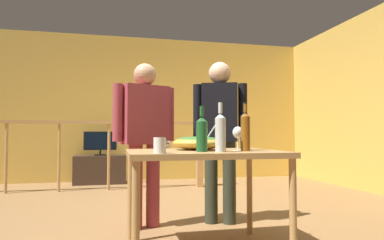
{
  "coord_description": "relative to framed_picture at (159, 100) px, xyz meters",
  "views": [
    {
      "loc": [
        -0.6,
        -3.45,
        0.87
      ],
      "look_at": [
        0.04,
        -0.59,
        1.0
      ],
      "focal_mm": 31.74,
      "sensor_mm": 36.0,
      "label": 1
    }
  ],
  "objects": [
    {
      "name": "ground_plane",
      "position": [
        -0.21,
        -3.16,
        -1.55
      ],
      "size": [
        8.38,
        8.38,
        0.0
      ],
      "primitive_type": "plane",
      "color": "olive"
    },
    {
      "name": "wine_bottle_green",
      "position": [
        -0.23,
        -4.32,
        -0.67
      ],
      "size": [
        0.08,
        0.08,
        0.32
      ],
      "color": "#1E5628",
      "rests_on": "serving_table"
    },
    {
      "name": "flat_screen_tv",
      "position": [
        -1.09,
        -0.32,
        -0.8
      ],
      "size": [
        0.57,
        0.12,
        0.43
      ],
      "color": "black",
      "rests_on": "tv_console"
    },
    {
      "name": "tv_console",
      "position": [
        -1.09,
        -0.29,
        -1.3
      ],
      "size": [
        0.9,
        0.4,
        0.5
      ],
      "primitive_type": "cube",
      "color": "#38281E",
      "rests_on": "ground_plane"
    },
    {
      "name": "wine_bottle_dark",
      "position": [
        0.18,
        -4.1,
        -0.64
      ],
      "size": [
        0.07,
        0.07,
        0.37
      ],
      "color": "black",
      "rests_on": "serving_table"
    },
    {
      "name": "serving_table",
      "position": [
        -0.17,
        -4.15,
        -0.88
      ],
      "size": [
        1.12,
        0.84,
        0.75
      ],
      "color": "#B2844C",
      "rests_on": "ground_plane"
    },
    {
      "name": "back_wall",
      "position": [
        -0.21,
        0.06,
        -0.16
      ],
      "size": [
        6.39,
        0.1,
        2.78
      ],
      "primitive_type": "cube",
      "color": "gold",
      "rests_on": "ground_plane"
    },
    {
      "name": "wine_bottle_clear",
      "position": [
        -0.11,
        -4.36,
        -0.66
      ],
      "size": [
        0.07,
        0.07,
        0.34
      ],
      "color": "silver",
      "rests_on": "serving_table"
    },
    {
      "name": "side_wall_right",
      "position": [
        2.98,
        -2.2,
        -0.16
      ],
      "size": [
        0.1,
        4.84,
        2.78
      ],
      "primitive_type": "cube",
      "color": "gold",
      "rests_on": "ground_plane"
    },
    {
      "name": "framed_picture",
      "position": [
        0.0,
        0.0,
        0.0
      ],
      "size": [
        0.44,
        0.03,
        0.52
      ],
      "primitive_type": "cube",
      "color": "#ADAD9A"
    },
    {
      "name": "stair_railing",
      "position": [
        -0.72,
        -1.04,
        -0.82
      ],
      "size": [
        3.82,
        0.1,
        1.15
      ],
      "color": "#B2844C",
      "rests_on": "ground_plane"
    },
    {
      "name": "wine_glass",
      "position": [
        0.08,
        -4.2,
        -0.67
      ],
      "size": [
        0.08,
        0.08,
        0.18
      ],
      "color": "silver",
      "rests_on": "serving_table"
    },
    {
      "name": "mug_white",
      "position": [
        -0.54,
        -4.47,
        -0.75
      ],
      "size": [
        0.11,
        0.08,
        0.1
      ],
      "color": "white",
      "rests_on": "serving_table"
    },
    {
      "name": "wine_bottle_amber",
      "position": [
        0.1,
        -4.31,
        -0.65
      ],
      "size": [
        0.07,
        0.07,
        0.34
      ],
      "color": "brown",
      "rests_on": "serving_table"
    },
    {
      "name": "person_standing_right",
      "position": [
        0.2,
        -3.37,
        -0.61
      ],
      "size": [
        0.51,
        0.33,
        1.6
      ],
      "rotation": [
        0.0,
        0.0,
        2.79
      ],
      "color": "#2D3323",
      "rests_on": "ground_plane"
    },
    {
      "name": "salad_bowl",
      "position": [
        -0.19,
        -4.04,
        -0.74
      ],
      "size": [
        0.4,
        0.4,
        0.2
      ],
      "color": "gold",
      "rests_on": "serving_table"
    },
    {
      "name": "person_standing_left",
      "position": [
        -0.55,
        -3.37,
        -0.63
      ],
      "size": [
        0.6,
        0.36,
        1.56
      ],
      "rotation": [
        0.0,
        0.0,
        3.49
      ],
      "color": "#9E3842",
      "rests_on": "ground_plane"
    }
  ]
}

